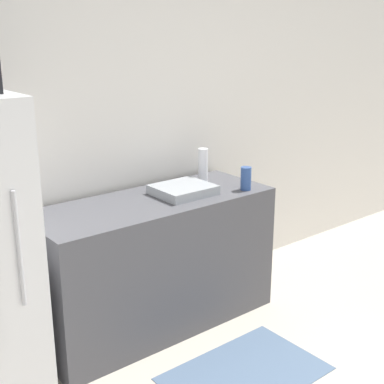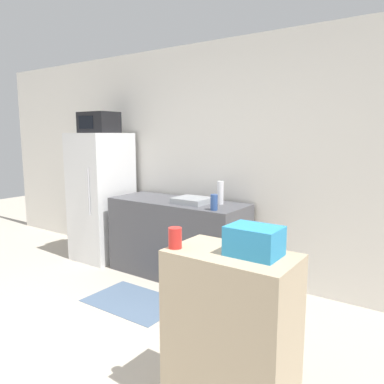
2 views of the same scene
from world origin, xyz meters
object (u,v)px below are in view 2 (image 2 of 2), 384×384
at_px(microwave, 99,123).
at_px(basket, 254,241).
at_px(refrigerator, 102,196).
at_px(bottle_short, 214,202).
at_px(jar, 175,238).
at_px(bottle_tall, 220,193).

relative_size(microwave, basket, 1.70).
height_order(refrigerator, bottle_short, refrigerator).
xyz_separation_m(refrigerator, basket, (2.84, -1.47, 0.24)).
relative_size(microwave, jar, 3.97).
xyz_separation_m(microwave, basket, (2.84, -1.47, -0.69)).
xyz_separation_m(bottle_short, jar, (0.64, -1.45, 0.09)).
bearing_deg(bottle_short, basket, -51.21).
height_order(microwave, jar, microwave).
xyz_separation_m(microwave, jar, (2.43, -1.61, -0.71)).
xyz_separation_m(bottle_short, basket, (1.05, -1.31, 0.11)).
relative_size(refrigerator, basket, 5.89).
relative_size(refrigerator, microwave, 3.47).
height_order(bottle_short, basket, basket).
bearing_deg(refrigerator, bottle_tall, 5.14).
distance_m(bottle_tall, jar, 1.91).
xyz_separation_m(bottle_tall, bottle_short, (0.11, -0.31, -0.04)).
xyz_separation_m(refrigerator, jar, (2.43, -1.61, 0.22)).
bearing_deg(bottle_tall, refrigerator, -174.86).
bearing_deg(microwave, refrigerator, 70.50).
xyz_separation_m(basket, jar, (-0.42, -0.14, -0.02)).
bearing_deg(refrigerator, jar, -33.53).
height_order(bottle_tall, jar, bottle_tall).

